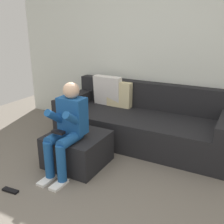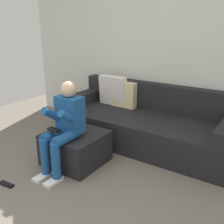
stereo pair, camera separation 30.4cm
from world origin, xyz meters
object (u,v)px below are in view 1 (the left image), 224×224
(remote_near_ottoman, at_px, (10,190))
(ottoman, at_px, (78,149))
(person_seated, at_px, (67,126))
(couch_sectional, at_px, (142,122))

(remote_near_ottoman, bearing_deg, ottoman, 65.82)
(person_seated, distance_m, remote_near_ottoman, 0.85)
(person_seated, xyz_separation_m, remote_near_ottoman, (-0.29, -0.59, -0.54))
(person_seated, relative_size, remote_near_ottoman, 5.74)
(ottoman, relative_size, person_seated, 0.64)
(remote_near_ottoman, bearing_deg, person_seated, 59.64)
(couch_sectional, height_order, person_seated, person_seated)
(couch_sectional, relative_size, person_seated, 2.35)
(ottoman, bearing_deg, person_seated, -86.47)
(couch_sectional, bearing_deg, remote_near_ottoman, -111.88)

